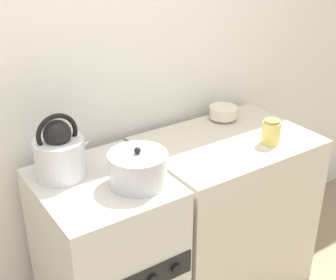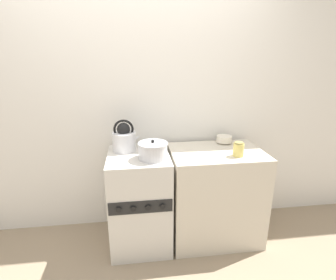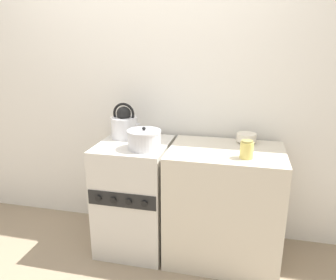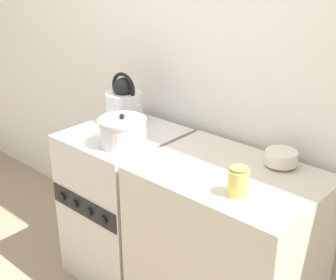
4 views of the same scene
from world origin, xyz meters
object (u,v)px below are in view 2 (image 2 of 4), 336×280
object	(u,v)px
stove	(140,200)
enamel_bowl	(224,139)
kettle	(124,139)
storage_jar	(238,149)
cooking_pot	(153,151)

from	to	relation	value
stove	enamel_bowl	xyz separation A→B (m)	(0.84, 0.21, 0.48)
kettle	storage_jar	bearing A→B (deg)	-15.65
kettle	cooking_pot	bearing A→B (deg)	-44.70
cooking_pot	storage_jar	distance (m)	0.72
cooking_pot	enamel_bowl	world-z (taller)	cooking_pot
kettle	enamel_bowl	xyz separation A→B (m)	(0.95, 0.08, -0.07)
stove	enamel_bowl	distance (m)	0.99
stove	storage_jar	size ratio (longest dim) A/B	7.12
stove	enamel_bowl	bearing A→B (deg)	14.28
kettle	storage_jar	size ratio (longest dim) A/B	2.31
enamel_bowl	cooking_pot	bearing A→B (deg)	-156.15
stove	kettle	xyz separation A→B (m)	(-0.12, 0.13, 0.55)
kettle	stove	bearing A→B (deg)	-47.87
stove	kettle	distance (m)	0.57
stove	storage_jar	world-z (taller)	storage_jar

